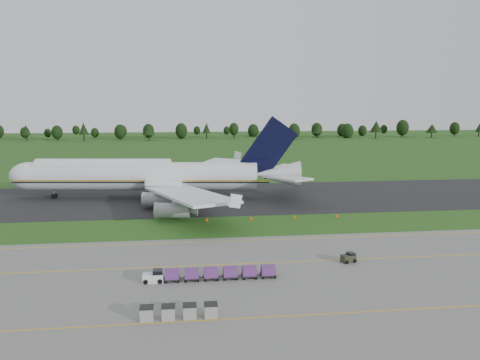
{
  "coord_description": "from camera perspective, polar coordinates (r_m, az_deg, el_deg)",
  "views": [
    {
      "loc": [
        -5.94,
        -89.28,
        24.27
      ],
      "look_at": [
        4.83,
        2.0,
        8.93
      ],
      "focal_mm": 35.0,
      "sensor_mm": 36.0,
      "label": 1
    }
  ],
  "objects": [
    {
      "name": "ground",
      "position": [
        92.71,
        -2.84,
        -5.71
      ],
      "size": [
        600.0,
        600.0,
        0.0
      ],
      "primitive_type": "plane",
      "color": "#234F17",
      "rests_on": "ground"
    },
    {
      "name": "apron_markings",
      "position": [
        67.09,
        -1.22,
        -11.67
      ],
      "size": [
        300.0,
        30.2,
        0.01
      ],
      "color": "#E0A60D",
      "rests_on": "apron"
    },
    {
      "name": "utility_cart",
      "position": [
        74.39,
        13.07,
        -9.31
      ],
      "size": [
        2.38,
        1.81,
        1.16
      ],
      "color": "#292C1F",
      "rests_on": "apron"
    },
    {
      "name": "baggage_train",
      "position": [
        65.85,
        -3.86,
        -11.3
      ],
      "size": [
        18.34,
        1.66,
        1.6
      ],
      "color": "silver",
      "rests_on": "apron"
    },
    {
      "name": "taxiway",
      "position": [
        119.9,
        -3.76,
        -2.2
      ],
      "size": [
        300.0,
        40.0,
        0.08
      ],
      "primitive_type": "cube",
      "color": "black",
      "rests_on": "ground"
    },
    {
      "name": "uld_row",
      "position": [
        55.41,
        -7.44,
        -15.63
      ],
      "size": [
        8.75,
        1.55,
        1.53
      ],
      "color": "gray",
      "rests_on": "apron"
    },
    {
      "name": "apron",
      "position": [
        60.65,
        -0.56,
        -14.08
      ],
      "size": [
        300.0,
        52.0,
        0.06
      ],
      "primitive_type": "cube",
      "color": "slate",
      "rests_on": "ground"
    },
    {
      "name": "edge_markers",
      "position": [
        98.26,
        4.04,
        -4.68
      ],
      "size": [
        28.09,
        0.3,
        0.6
      ],
      "color": "#F84B07",
      "rests_on": "ground"
    },
    {
      "name": "tree_line",
      "position": [
        310.81,
        -3.57,
        6.13
      ],
      "size": [
        533.52,
        21.67,
        11.82
      ],
      "color": "black",
      "rests_on": "ground"
    },
    {
      "name": "aircraft",
      "position": [
        120.43,
        -11.1,
        0.56
      ],
      "size": [
        74.66,
        72.08,
        20.9
      ],
      "color": "silver",
      "rests_on": "ground"
    }
  ]
}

